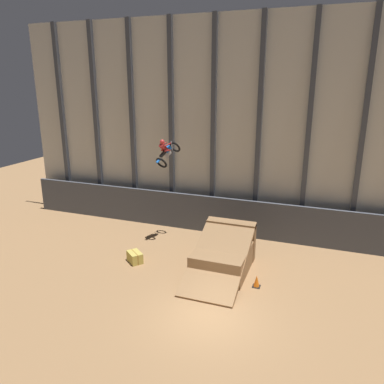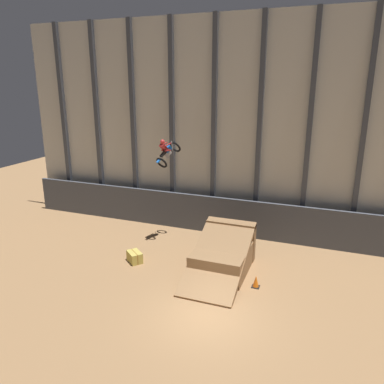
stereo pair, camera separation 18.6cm
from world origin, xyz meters
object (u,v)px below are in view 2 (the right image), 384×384
object	(u,v)px
rider_bike_solo	(167,152)
hay_bale_trackside	(135,257)
dirt_ramp	(223,255)
traffic_cone_near_ramp	(256,282)

from	to	relation	value
rider_bike_solo	hay_bale_trackside	size ratio (longest dim) A/B	1.73
dirt_ramp	hay_bale_trackside	bearing A→B (deg)	-168.27
dirt_ramp	traffic_cone_near_ramp	xyz separation A→B (m)	(1.92, -1.21, -0.47)
rider_bike_solo	hay_bale_trackside	bearing A→B (deg)	-78.13
dirt_ramp	hay_bale_trackside	world-z (taller)	dirt_ramp
traffic_cone_near_ramp	hay_bale_trackside	bearing A→B (deg)	177.72
dirt_ramp	traffic_cone_near_ramp	world-z (taller)	dirt_ramp
hay_bale_trackside	rider_bike_solo	bearing A→B (deg)	83.64
rider_bike_solo	hay_bale_trackside	distance (m)	6.16
dirt_ramp	traffic_cone_near_ramp	bearing A→B (deg)	-32.20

